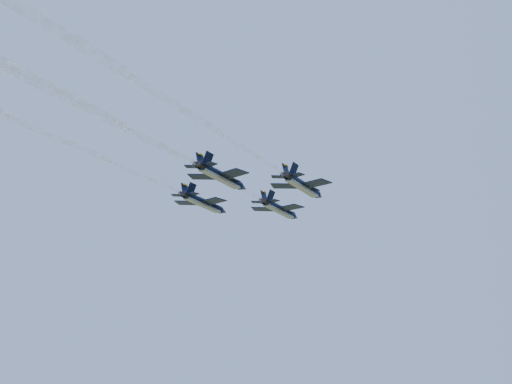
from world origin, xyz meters
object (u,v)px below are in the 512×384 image
(jet_lead, at_px, (280,209))
(jet_right, at_px, (303,186))
(jet_slot, at_px, (222,177))
(jet_left, at_px, (204,203))

(jet_lead, xyz_separation_m, jet_right, (8.29, -13.50, 0.00))
(jet_lead, bearing_deg, jet_right, -45.23)
(jet_lead, distance_m, jet_right, 15.84)
(jet_lead, distance_m, jet_slot, 23.30)
(jet_right, bearing_deg, jet_lead, 134.77)
(jet_right, distance_m, jet_slot, 15.46)
(jet_left, height_order, jet_slot, same)
(jet_slot, bearing_deg, jet_left, 137.07)
(jet_slot, bearing_deg, jet_right, 50.97)
(jet_left, bearing_deg, jet_lead, 47.96)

